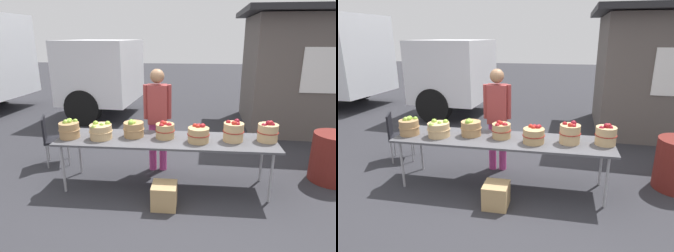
{
  "view_description": "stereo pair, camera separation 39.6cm",
  "coord_description": "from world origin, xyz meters",
  "views": [
    {
      "loc": [
        0.4,
        -3.86,
        2.16
      ],
      "look_at": [
        0.0,
        0.3,
        0.85
      ],
      "focal_mm": 30.92,
      "sensor_mm": 36.0,
      "label": 1
    },
    {
      "loc": [
        0.79,
        -3.8,
        2.16
      ],
      "look_at": [
        0.0,
        0.3,
        0.85
      ],
      "focal_mm": 30.92,
      "sensor_mm": 36.0,
      "label": 2
    }
  ],
  "objects": [
    {
      "name": "ground_plane",
      "position": [
        0.0,
        0.0,
        0.0
      ],
      "size": [
        40.0,
        40.0,
        0.0
      ],
      "primitive_type": "plane",
      "color": "#2D2D33"
    },
    {
      "name": "market_table",
      "position": [
        0.0,
        0.0,
        0.72
      ],
      "size": [
        3.1,
        0.76,
        0.75
      ],
      "color": "#4C4C51",
      "rests_on": "ground"
    },
    {
      "name": "apple_basket_green_0",
      "position": [
        -1.39,
        -0.07,
        0.87
      ],
      "size": [
        0.3,
        0.3,
        0.28
      ],
      "color": "#A87F51",
      "rests_on": "market_table"
    },
    {
      "name": "apple_basket_green_1",
      "position": [
        -0.93,
        -0.06,
        0.86
      ],
      "size": [
        0.33,
        0.33,
        0.25
      ],
      "color": "tan",
      "rests_on": "market_table"
    },
    {
      "name": "apple_basket_green_2",
      "position": [
        -0.48,
        0.06,
        0.87
      ],
      "size": [
        0.31,
        0.31,
        0.26
      ],
      "color": "#A87F51",
      "rests_on": "market_table"
    },
    {
      "name": "apple_basket_red_0",
      "position": [
        -0.02,
        0.04,
        0.87
      ],
      "size": [
        0.28,
        0.28,
        0.26
      ],
      "color": "tan",
      "rests_on": "market_table"
    },
    {
      "name": "apple_basket_red_1",
      "position": [
        0.46,
        -0.07,
        0.86
      ],
      "size": [
        0.31,
        0.31,
        0.25
      ],
      "color": "tan",
      "rests_on": "market_table"
    },
    {
      "name": "apple_basket_red_2",
      "position": [
        0.94,
        0.02,
        0.89
      ],
      "size": [
        0.3,
        0.3,
        0.32
      ],
      "color": "tan",
      "rests_on": "market_table"
    },
    {
      "name": "apple_basket_red_3",
      "position": [
        1.41,
        0.05,
        0.89
      ],
      "size": [
        0.3,
        0.3,
        0.3
      ],
      "color": "tan",
      "rests_on": "market_table"
    },
    {
      "name": "vendor_adult",
      "position": [
        -0.19,
        0.56,
        0.99
      ],
      "size": [
        0.44,
        0.25,
        1.68
      ],
      "rotation": [
        0.0,
        0.0,
        3.25
      ],
      "color": "#CC3F8C",
      "rests_on": "ground"
    },
    {
      "name": "food_kiosk",
      "position": [
        3.16,
        3.38,
        1.38
      ],
      "size": [
        3.6,
        3.02,
        2.74
      ],
      "rotation": [
        0.0,
        0.0,
        -0.03
      ],
      "color": "#59514C",
      "rests_on": "ground"
    },
    {
      "name": "folding_chair",
      "position": [
        -2.03,
        0.61,
        0.51
      ],
      "size": [
        0.53,
        0.53,
        0.86
      ],
      "rotation": [
        0.0,
        0.0,
        1.99
      ],
      "color": "black",
      "rests_on": "ground"
    },
    {
      "name": "trash_barrel",
      "position": [
        2.51,
        0.42,
        0.38
      ],
      "size": [
        0.63,
        0.63,
        0.76
      ],
      "primitive_type": "cylinder",
      "color": "maroon",
      "rests_on": "ground"
    },
    {
      "name": "produce_crate",
      "position": [
        0.03,
        -0.54,
        0.16
      ],
      "size": [
        0.32,
        0.32,
        0.32
      ],
      "primitive_type": "cube",
      "color": "tan",
      "rests_on": "ground"
    }
  ]
}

